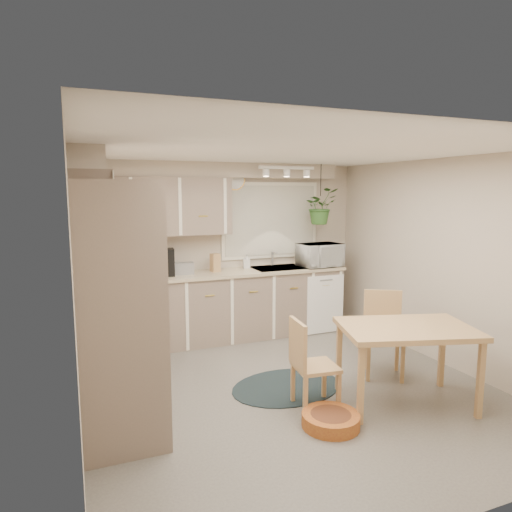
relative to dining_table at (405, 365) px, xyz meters
The scene contains 35 objects.
floor 1.18m from the dining_table, 141.71° to the left, with size 4.20×4.20×0.00m, color slate.
ceiling 2.31m from the dining_table, 141.71° to the left, with size 4.20×4.20×0.00m, color white.
wall_back 3.04m from the dining_table, 107.47° to the left, with size 4.00×0.04×2.40m, color #BCAE9B.
wall_front 1.85m from the dining_table, 122.03° to the right, with size 4.00×0.04×2.40m, color #BCAE9B.
wall_left 3.07m from the dining_table, 166.44° to the left, with size 0.04×4.20×2.40m, color #BCAE9B.
wall_right 1.55m from the dining_table, 31.78° to the left, with size 0.04×4.20×2.40m, color #BCAE9B.
base_cab_left 3.02m from the dining_table, 148.68° to the left, with size 0.60×1.85×0.90m, color gray.
base_cab_back 2.72m from the dining_table, 113.40° to the left, with size 3.60×0.60×0.90m, color gray.
counter_left 3.06m from the dining_table, 148.58° to the left, with size 0.64×1.89×0.04m, color beige.
counter_back 2.76m from the dining_table, 113.48° to the left, with size 3.64×0.64×0.04m, color beige.
oven_stack 2.66m from the dining_table, behind, with size 0.65×0.65×2.10m, color gray.
wall_oven_face 2.35m from the dining_table, behind, with size 0.02×0.56×0.58m, color white.
upper_cab_left 3.50m from the dining_table, 147.93° to the left, with size 0.35×2.00×0.75m, color gray.
upper_cab_back 3.53m from the dining_table, 125.66° to the left, with size 2.00×0.35×0.75m, color gray.
soffit_left 3.74m from the dining_table, 148.17° to the left, with size 0.30×2.00×0.20m, color #BCAE9B.
soffit_back 3.44m from the dining_table, 112.20° to the left, with size 3.60×0.30×0.20m, color #BCAE9B.
cooktop 2.80m from the dining_table, 158.77° to the left, with size 0.52×0.58×0.02m, color white.
range_hood 2.95m from the dining_table, 158.92° to the left, with size 0.40×0.60×0.14m, color white.
window_blinds 3.03m from the dining_table, 93.71° to the left, with size 1.40×0.02×1.00m, color silver.
window_frame 3.04m from the dining_table, 93.70° to the left, with size 1.50×0.02×1.10m, color white.
sink 2.55m from the dining_table, 94.11° to the left, with size 0.70×0.48×0.10m, color #97999E.
dishwasher_front 2.22m from the dining_table, 79.10° to the left, with size 0.58×0.01×0.83m, color white.
track_light_bar 2.98m from the dining_table, 94.57° to the left, with size 0.80×0.04×0.04m, color white.
wall_clock 3.38m from the dining_table, 104.78° to the left, with size 0.30×0.30×0.03m, color gold.
dining_table is the anchor object (origin of this frame).
chair_left 0.87m from the dining_table, 163.31° to the left, with size 0.40×0.40×0.85m, color tan.
chair_back 0.67m from the dining_table, 69.56° to the left, with size 0.43×0.43×0.92m, color tan.
braided_rug 1.21m from the dining_table, 139.96° to the left, with size 1.19×0.89×0.01m, color black.
pet_bed 0.95m from the dining_table, behind, with size 0.50×0.50×0.12m, color #B26723.
microwave 2.55m from the dining_table, 79.61° to the left, with size 0.60×0.33×0.41m, color white.
soap_bottle 2.78m from the dining_table, 102.84° to the left, with size 0.09×0.20×0.09m, color white.
hanging_plant 2.79m from the dining_table, 79.83° to the left, with size 0.46×0.51×0.40m, color #305E25.
coffee_maker 3.14m from the dining_table, 125.32° to the left, with size 0.20×0.24×0.35m, color black.
toaster 3.01m from the dining_table, 121.35° to the left, with size 0.25×0.14×0.15m, color #97999E.
knife_block 2.85m from the dining_table, 113.29° to the left, with size 0.11×0.11×0.25m, color tan.
Camera 1 is at (-1.99, -4.00, 2.02)m, focal length 32.00 mm.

